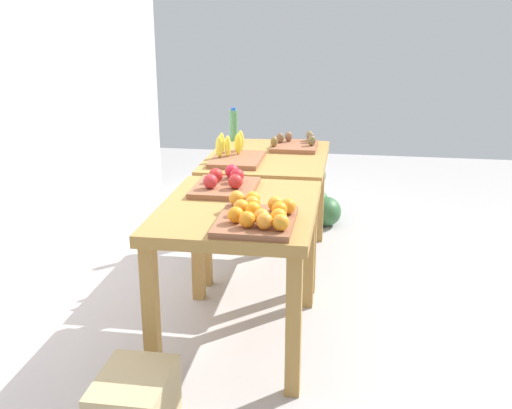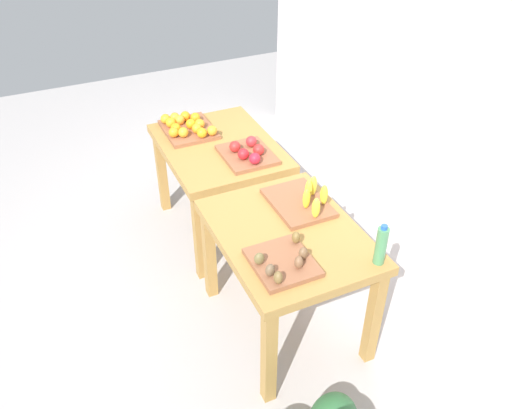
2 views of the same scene
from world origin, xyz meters
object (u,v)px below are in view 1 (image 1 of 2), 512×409
(display_table_left, at_px, (238,226))
(water_bottle, at_px, (233,125))
(display_table_right, at_px, (267,172))
(cardboard_produce_box, at_px, (135,405))
(orange_bin, at_px, (258,215))
(banana_crate, at_px, (235,155))
(kiwi_bin, at_px, (295,144))
(watermelon_pile, at_px, (311,201))
(apple_bin, at_px, (226,184))

(display_table_left, xyz_separation_m, water_bottle, (1.56, 0.32, 0.23))
(display_table_left, xyz_separation_m, display_table_right, (1.12, 0.00, 0.00))
(display_table_right, height_order, cardboard_produce_box, display_table_right)
(display_table_left, relative_size, display_table_right, 1.00)
(display_table_left, height_order, orange_bin, orange_bin)
(orange_bin, bearing_deg, water_bottle, 14.32)
(display_table_right, height_order, banana_crate, banana_crate)
(kiwi_bin, relative_size, watermelon_pile, 0.56)
(display_table_left, bearing_deg, orange_bin, -151.66)
(banana_crate, bearing_deg, apple_bin, -173.91)
(apple_bin, distance_m, watermelon_pile, 1.94)
(display_table_left, relative_size, cardboard_produce_box, 2.60)
(banana_crate, bearing_deg, display_table_right, -44.95)
(orange_bin, xyz_separation_m, apple_bin, (0.53, 0.27, -0.01))
(kiwi_bin, bearing_deg, display_table_right, 146.77)
(orange_bin, relative_size, apple_bin, 1.13)
(display_table_right, xyz_separation_m, watermelon_pile, (0.94, -0.25, -0.50))
(apple_bin, xyz_separation_m, water_bottle, (1.30, 0.20, 0.08))
(watermelon_pile, bearing_deg, cardboard_produce_box, 169.32)
(orange_bin, bearing_deg, kiwi_bin, -0.56)
(banana_crate, bearing_deg, kiwi_bin, -38.79)
(display_table_right, bearing_deg, water_bottle, 36.21)
(display_table_right, bearing_deg, orange_bin, -173.97)
(kiwi_bin, distance_m, watermelon_pile, 0.94)
(apple_bin, bearing_deg, kiwi_bin, -14.27)
(cardboard_produce_box, bearing_deg, orange_bin, -37.92)
(kiwi_bin, bearing_deg, orange_bin, 179.44)
(kiwi_bin, bearing_deg, water_bottle, 68.76)
(display_table_left, relative_size, banana_crate, 2.35)
(display_table_left, relative_size, apple_bin, 2.60)
(cardboard_produce_box, bearing_deg, water_bottle, 0.48)
(apple_bin, distance_m, banana_crate, 0.67)
(display_table_left, height_order, watermelon_pile, display_table_left)
(banana_crate, xyz_separation_m, water_bottle, (0.63, 0.13, 0.08))
(watermelon_pile, bearing_deg, kiwi_bin, 173.01)
(display_table_left, xyz_separation_m, banana_crate, (0.93, 0.19, 0.15))
(banana_crate, height_order, water_bottle, water_bottle)
(display_table_left, bearing_deg, kiwi_bin, -6.80)
(orange_bin, relative_size, cardboard_produce_box, 1.13)
(display_table_left, relative_size, watermelon_pile, 1.62)
(kiwi_bin, height_order, water_bottle, water_bottle)
(water_bottle, distance_m, cardboard_produce_box, 2.52)
(display_table_right, xyz_separation_m, cardboard_produce_box, (-1.97, 0.30, -0.52))
(orange_bin, bearing_deg, display_table_left, 28.34)
(kiwi_bin, bearing_deg, cardboard_produce_box, 168.19)
(apple_bin, height_order, kiwi_bin, apple_bin)
(water_bottle, relative_size, cardboard_produce_box, 0.63)
(kiwi_bin, distance_m, water_bottle, 0.53)
(watermelon_pile, bearing_deg, banana_crate, 158.79)
(display_table_left, xyz_separation_m, watermelon_pile, (2.06, -0.25, -0.50))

